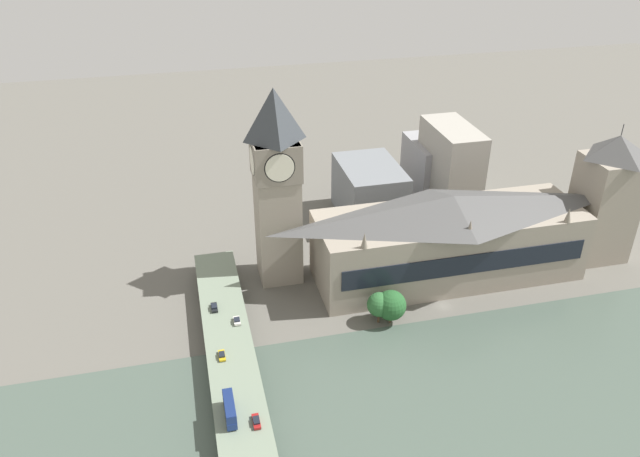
# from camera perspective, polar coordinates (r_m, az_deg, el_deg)

# --- Properties ---
(ground_plane) EXTENTS (600.00, 600.00, 0.00)m
(ground_plane) POSITION_cam_1_polar(r_m,az_deg,el_deg) (206.93, 11.19, -6.99)
(ground_plane) COLOR #605E56
(river_water) EXTENTS (61.04, 360.00, 0.30)m
(river_water) POSITION_cam_1_polar(r_m,az_deg,el_deg) (182.32, 15.84, -13.52)
(river_water) COLOR #47564C
(river_water) RESTS_ON ground_plane
(parliament_hall) EXTENTS (28.91, 90.34, 30.52)m
(parliament_hall) POSITION_cam_1_polar(r_m,az_deg,el_deg) (214.66, 11.73, -0.75)
(parliament_hall) COLOR gray
(parliament_hall) RESTS_ON ground_plane
(clock_tower) EXTENTS (15.16, 15.16, 66.75)m
(clock_tower) POSITION_cam_1_polar(r_m,az_deg,el_deg) (200.65, -4.00, 4.21)
(clock_tower) COLOR gray
(clock_tower) RESTS_ON ground_plane
(victoria_tower) EXTENTS (17.62, 17.62, 50.20)m
(victoria_tower) POSITION_cam_1_polar(r_m,az_deg,el_deg) (240.12, 24.64, 2.58)
(victoria_tower) COLOR gray
(victoria_tower) RESTS_ON ground_plane
(road_bridge) EXTENTS (154.08, 13.42, 5.87)m
(road_bridge) POSITION_cam_1_polar(r_m,az_deg,el_deg) (162.17, -7.20, -16.71)
(road_bridge) COLOR #5D6A59
(road_bridge) RESTS_ON ground_plane
(double_decker_bus_mid) EXTENTS (10.07, 2.57, 4.79)m
(double_decker_bus_mid) POSITION_cam_1_polar(r_m,az_deg,el_deg) (159.19, -8.26, -15.99)
(double_decker_bus_mid) COLOR navy
(double_decker_bus_mid) RESTS_ON road_bridge
(car_northbound_mid) EXTENTS (4.42, 1.80, 1.29)m
(car_northbound_mid) POSITION_cam_1_polar(r_m,az_deg,el_deg) (176.83, -8.96, -11.38)
(car_northbound_mid) COLOR gold
(car_northbound_mid) RESTS_ON road_bridge
(car_northbound_tail) EXTENTS (4.77, 1.77, 1.38)m
(car_northbound_tail) POSITION_cam_1_polar(r_m,az_deg,el_deg) (158.36, -5.85, -17.12)
(car_northbound_tail) COLOR maroon
(car_northbound_tail) RESTS_ON road_bridge
(car_southbound_lead) EXTENTS (4.60, 1.91, 1.43)m
(car_southbound_lead) POSITION_cam_1_polar(r_m,az_deg,el_deg) (194.39, -9.65, -7.10)
(car_southbound_lead) COLOR black
(car_southbound_lead) RESTS_ON road_bridge
(car_southbound_mid) EXTENTS (3.93, 1.92, 1.42)m
(car_southbound_mid) POSITION_cam_1_polar(r_m,az_deg,el_deg) (188.09, -7.60, -8.34)
(car_southbound_mid) COLOR silver
(car_southbound_mid) RESTS_ON road_bridge
(city_block_west) EXTENTS (33.73, 22.73, 22.39)m
(city_block_west) POSITION_cam_1_polar(r_m,az_deg,el_deg) (250.18, 4.54, 3.37)
(city_block_west) COLOR slate
(city_block_west) RESTS_ON ground_plane
(city_block_center) EXTENTS (33.43, 16.07, 33.50)m
(city_block_center) POSITION_cam_1_polar(r_m,az_deg,el_deg) (264.79, 11.81, 5.68)
(city_block_center) COLOR #A39E93
(city_block_center) RESTS_ON ground_plane
(city_block_east) EXTENTS (28.28, 14.57, 21.86)m
(city_block_east) POSITION_cam_1_polar(r_m,az_deg,el_deg) (277.87, 9.80, 5.74)
(city_block_east) COLOR #939399
(city_block_east) RESTS_ON ground_plane
(tree_embankment_near) EXTENTS (7.71, 7.71, 10.58)m
(tree_embankment_near) POSITION_cam_1_polar(r_m,az_deg,el_deg) (193.38, 5.45, -6.94)
(tree_embankment_near) COLOR brown
(tree_embankment_near) RESTS_ON ground_plane
(tree_embankment_mid) EXTENTS (9.52, 9.52, 11.25)m
(tree_embankment_mid) POSITION_cam_1_polar(r_m,az_deg,el_deg) (193.86, 6.50, -6.99)
(tree_embankment_mid) COLOR brown
(tree_embankment_mid) RESTS_ON ground_plane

